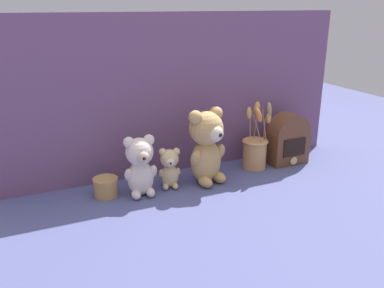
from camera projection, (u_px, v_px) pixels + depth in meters
The scene contains 8 objects.
ground_plane at pixel (194, 184), 1.65m from camera, with size 4.00×4.00×0.00m, color #4C5184.
backdrop_wall at pixel (178, 95), 1.68m from camera, with size 1.52×0.02×0.66m.
teddy_bear_large at pixel (207, 145), 1.61m from camera, with size 0.17×0.16×0.31m.
teddy_bear_medium at pixel (140, 165), 1.51m from camera, with size 0.13×0.12×0.24m.
teddy_bear_small at pixel (170, 167), 1.59m from camera, with size 0.09×0.08×0.16m.
flower_vase at pixel (255, 150), 1.78m from camera, with size 0.12×0.13×0.31m.
vintage_radio at pixel (288, 140), 1.83m from camera, with size 0.18×0.10×0.23m.
decorative_tin_tall at pixel (106, 187), 1.53m from camera, with size 0.09×0.09×0.07m.
Camera 1 is at (-0.62, -1.37, 0.69)m, focal length 38.00 mm.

